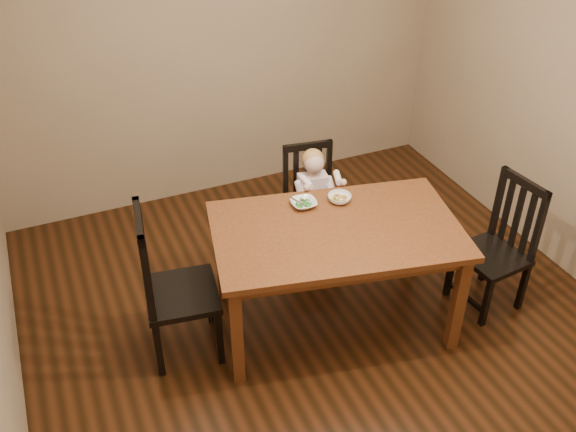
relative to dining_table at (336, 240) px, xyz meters
name	(u,v)px	position (x,y,z in m)	size (l,w,h in m)	color
room	(326,152)	(-0.08, 0.04, 0.64)	(4.01, 4.01, 2.71)	#3C1D0C
dining_table	(336,240)	(0.00, 0.00, 0.00)	(1.76, 1.26, 0.80)	#502712
chair_child	(311,205)	(0.19, 0.78, -0.26)	(0.45, 0.44, 0.93)	black
chair_left	(172,288)	(-1.07, 0.16, -0.18)	(0.52, 0.53, 1.10)	black
chair_right	(498,247)	(1.15, -0.26, -0.23)	(0.45, 0.47, 0.99)	black
toddler	(313,195)	(0.18, 0.74, -0.13)	(0.29, 0.36, 0.50)	white
bowl_peas	(304,204)	(-0.09, 0.32, 0.11)	(0.17, 0.17, 0.04)	white
bowl_veg	(340,198)	(0.16, 0.27, 0.12)	(0.16, 0.16, 0.05)	white
fork	(299,203)	(-0.13, 0.31, 0.14)	(0.08, 0.10, 0.05)	silver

